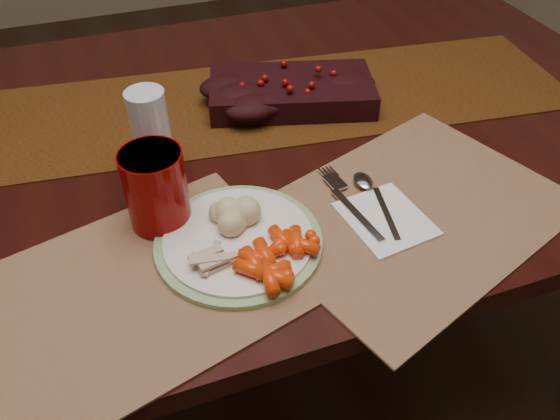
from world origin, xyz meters
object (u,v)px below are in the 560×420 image
object	(u,v)px
dining_table	(227,266)
red_cup	(156,189)
centerpiece	(292,88)
wine_glass	(153,139)
mashed_potatoes	(235,213)
napkin	(386,219)
placemat_main	(413,211)
turkey_shreds	(212,259)
baby_carrots	(280,255)
dinner_plate	(239,240)

from	to	relation	value
dining_table	red_cup	world-z (taller)	red_cup
centerpiece	wine_glass	distance (m)	0.33
mashed_potatoes	napkin	distance (m)	0.23
dining_table	wine_glass	world-z (taller)	wine_glass
placemat_main	wine_glass	size ratio (longest dim) A/B	2.80
turkey_shreds	centerpiece	bearing A→B (deg)	55.99
mashed_potatoes	placemat_main	bearing A→B (deg)	-10.06
baby_carrots	mashed_potatoes	distance (m)	0.10
dining_table	red_cup	distance (m)	0.51
red_cup	napkin	bearing A→B (deg)	-19.47
napkin	wine_glass	bearing A→B (deg)	137.64
dining_table	baby_carrots	bearing A→B (deg)	-89.54
wine_glass	mashed_potatoes	bearing A→B (deg)	-61.80
mashed_potatoes	turkey_shreds	xyz separation A→B (m)	(-0.05, -0.07, -0.01)
centerpiece	wine_glass	size ratio (longest dim) A/B	1.90
mashed_potatoes	napkin	size ratio (longest dim) A/B	0.57
red_cup	dinner_plate	bearing A→B (deg)	-42.14
turkey_shreds	baby_carrots	bearing A→B (deg)	-16.73
centerpiece	red_cup	xyz separation A→B (m)	(-0.31, -0.26, 0.03)
dining_table	wine_glass	size ratio (longest dim) A/B	10.75
placemat_main	dining_table	bearing A→B (deg)	106.96
baby_carrots	turkey_shreds	size ratio (longest dim) A/B	1.72
wine_glass	turkey_shreds	bearing A→B (deg)	-81.44
centerpiece	turkey_shreds	world-z (taller)	centerpiece
dinner_plate	baby_carrots	xyz separation A→B (m)	(0.04, -0.06, 0.02)
dining_table	napkin	bearing A→B (deg)	-59.97
dining_table	baby_carrots	world-z (taller)	baby_carrots
napkin	placemat_main	bearing A→B (deg)	-0.59
baby_carrots	wine_glass	distance (m)	0.29
centerpiece	baby_carrots	distance (m)	0.44
dinner_plate	red_cup	bearing A→B (deg)	137.86
dinner_plate	baby_carrots	distance (m)	0.08
red_cup	wine_glass	bearing A→B (deg)	81.57
dinner_plate	dining_table	bearing A→B (deg)	82.57
centerpiece	mashed_potatoes	bearing A→B (deg)	-122.96
mashed_potatoes	turkey_shreds	distance (m)	0.08
napkin	dinner_plate	bearing A→B (deg)	165.92
centerpiece	red_cup	world-z (taller)	red_cup
centerpiece	napkin	bearing A→B (deg)	-87.47
turkey_shreds	red_cup	bearing A→B (deg)	111.47
napkin	mashed_potatoes	bearing A→B (deg)	158.84
centerpiece	turkey_shreds	bearing A→B (deg)	-124.01
centerpiece	turkey_shreds	size ratio (longest dim) A/B	4.72
dinner_plate	baby_carrots	bearing A→B (deg)	-57.02
placemat_main	napkin	distance (m)	0.05
dinner_plate	napkin	xyz separation A→B (m)	(0.23, -0.03, -0.00)
dinner_plate	turkey_shreds	world-z (taller)	turkey_shreds
baby_carrots	red_cup	world-z (taller)	red_cup
placemat_main	wine_glass	distance (m)	0.42
wine_glass	dinner_plate	bearing A→B (deg)	-66.65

